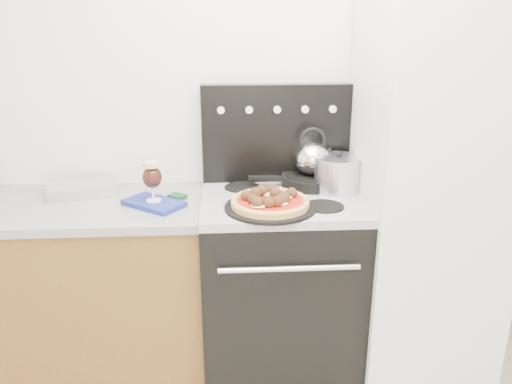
{
  "coord_description": "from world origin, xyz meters",
  "views": [
    {
      "loc": [
        -0.18,
        -1.07,
        1.71
      ],
      "look_at": [
        -0.05,
        1.05,
        0.99
      ],
      "focal_mm": 35.0,
      "sensor_mm": 36.0,
      "label": 1
    }
  ],
  "objects": [
    {
      "name": "skillet",
      "position": [
        0.25,
        1.34,
        0.95
      ],
      "size": [
        0.33,
        0.33,
        0.05
      ],
      "primitive_type": "cylinder",
      "rotation": [
        0.0,
        0.0,
        -0.08
      ],
      "color": "black",
      "rests_on": "cooktop"
    },
    {
      "name": "stove_body",
      "position": [
        0.08,
        1.18,
        0.44
      ],
      "size": [
        0.76,
        0.65,
        0.88
      ],
      "primitive_type": "cube",
      "color": "black",
      "rests_on": "ground"
    },
    {
      "name": "fridge",
      "position": [
        0.78,
        1.15,
        0.95
      ],
      "size": [
        0.64,
        0.68,
        1.9
      ],
      "primitive_type": "cube",
      "color": "silver",
      "rests_on": "ground"
    },
    {
      "name": "pizza",
      "position": [
        0.01,
        1.02,
        0.96
      ],
      "size": [
        0.43,
        0.43,
        0.05
      ],
      "primitive_type": null,
      "rotation": [
        0.0,
        0.0,
        -0.27
      ],
      "color": "tan",
      "rests_on": "pizza_pan"
    },
    {
      "name": "base_cabinet",
      "position": [
        -1.02,
        1.2,
        0.43
      ],
      "size": [
        1.45,
        0.6,
        0.86
      ],
      "primitive_type": "cube",
      "color": "brown",
      "rests_on": "ground"
    },
    {
      "name": "backguard",
      "position": [
        0.08,
        1.45,
        1.17
      ],
      "size": [
        0.76,
        0.08,
        0.5
      ],
      "primitive_type": "cube",
      "color": "black",
      "rests_on": "cooktop"
    },
    {
      "name": "stock_pot",
      "position": [
        0.37,
        1.25,
        1.0
      ],
      "size": [
        0.29,
        0.29,
        0.17
      ],
      "primitive_type": "cylinder",
      "rotation": [
        0.0,
        0.0,
        -0.35
      ],
      "color": "silver",
      "rests_on": "cooktop"
    },
    {
      "name": "oven_mitt",
      "position": [
        -0.52,
        1.14,
        0.91
      ],
      "size": [
        0.32,
        0.3,
        0.02
      ],
      "primitive_type": "cube",
      "rotation": [
        0.0,
        0.0,
        -0.65
      ],
      "color": "navy",
      "rests_on": "countertop"
    },
    {
      "name": "tea_kettle",
      "position": [
        0.25,
        1.34,
        1.08
      ],
      "size": [
        0.22,
        0.22,
        0.2
      ],
      "primitive_type": null,
      "rotation": [
        0.0,
        0.0,
        0.24
      ],
      "color": "#BBB9C4",
      "rests_on": "skillet"
    },
    {
      "name": "room_shell",
      "position": [
        0.0,
        0.29,
        1.25
      ],
      "size": [
        3.52,
        3.01,
        2.52
      ],
      "color": "beige",
      "rests_on": "ground"
    },
    {
      "name": "countertop",
      "position": [
        -1.02,
        1.2,
        0.88
      ],
      "size": [
        1.48,
        0.63,
        0.04
      ],
      "primitive_type": "cube",
      "color": "gray",
      "rests_on": "base_cabinet"
    },
    {
      "name": "beer_glass",
      "position": [
        -0.52,
        1.14,
        1.02
      ],
      "size": [
        0.1,
        0.1,
        0.19
      ],
      "primitive_type": null,
      "rotation": [
        0.0,
        0.0,
        0.13
      ],
      "color": "black",
      "rests_on": "oven_mitt"
    },
    {
      "name": "cooktop",
      "position": [
        0.08,
        1.18,
        0.9
      ],
      "size": [
        0.76,
        0.65,
        0.04
      ],
      "primitive_type": "cube",
      "color": "#ADADB2",
      "rests_on": "stove_body"
    },
    {
      "name": "pizza_pan",
      "position": [
        0.01,
        1.02,
        0.93
      ],
      "size": [
        0.48,
        0.48,
        0.01
      ],
      "primitive_type": "cylinder",
      "rotation": [
        0.0,
        0.0,
        0.2
      ],
      "color": "black",
      "rests_on": "cooktop"
    },
    {
      "name": "foil_sheet",
      "position": [
        -0.9,
        1.34,
        0.93
      ],
      "size": [
        0.36,
        0.3,
        0.06
      ],
      "primitive_type": "cube",
      "rotation": [
        0.0,
        0.0,
        0.27
      ],
      "color": "white",
      "rests_on": "countertop"
    }
  ]
}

